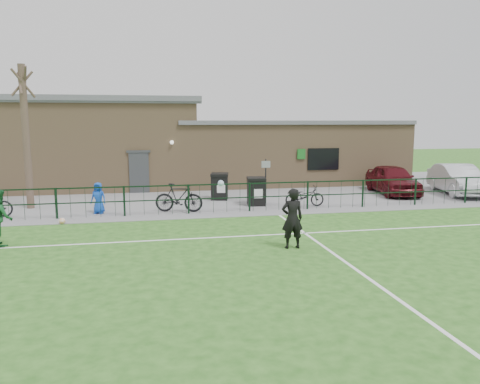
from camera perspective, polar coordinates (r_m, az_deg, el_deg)
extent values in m
plane|color=#255719|center=(11.52, 4.96, -10.14)|extent=(90.00, 90.00, 0.00)
cube|color=slate|center=(24.44, -3.91, -0.02)|extent=(34.00, 13.00, 0.02)
cube|color=white|center=(18.89, -1.67, -2.62)|extent=(28.00, 0.10, 0.01)
cube|color=white|center=(15.25, 0.74, -5.38)|extent=(28.00, 0.10, 0.01)
cube|color=white|center=(12.21, 14.12, -9.27)|extent=(0.10, 16.00, 0.01)
cube|color=black|center=(18.97, -1.78, -0.74)|extent=(28.00, 0.10, 1.20)
cylinder|color=#48362B|center=(21.54, -24.62, 6.03)|extent=(0.30, 0.30, 6.00)
cube|color=black|center=(22.09, -2.50, 0.59)|extent=(0.93, 1.01, 1.15)
cube|color=black|center=(20.61, 1.98, -0.02)|extent=(0.86, 0.94, 1.14)
cylinder|color=black|center=(21.01, 3.14, 1.33)|extent=(0.07, 0.07, 2.00)
imported|color=#4C0D14|center=(24.96, 18.11, 1.48)|extent=(2.34, 4.53, 1.48)
imported|color=#B7B9C0|center=(26.06, 25.01, 1.41)|extent=(2.64, 4.79, 1.50)
imported|color=black|center=(19.19, -7.47, -0.69)|extent=(2.02, 1.04, 1.17)
imported|color=black|center=(20.45, 7.88, -0.50)|extent=(1.74, 0.71, 0.90)
imported|color=#1347B6|center=(19.53, -16.88, -0.70)|extent=(0.71, 0.57, 1.26)
imported|color=black|center=(13.73, 6.39, -3.22)|extent=(0.65, 0.43, 1.78)
sphere|color=white|center=(16.44, -2.35, 1.07)|extent=(0.22, 0.22, 0.22)
imported|color=#175026|center=(15.72, -27.24, -2.75)|extent=(0.96, 1.04, 1.71)
sphere|color=white|center=(18.13, -20.86, -3.33)|extent=(0.23, 0.23, 0.23)
cube|color=#9F7F59|center=(27.21, -4.77, 4.55)|extent=(24.00, 5.00, 3.50)
cube|color=#9F7F59|center=(27.15, -18.20, 9.10)|extent=(11.52, 5.00, 1.20)
cube|color=#57595F|center=(27.16, -18.28, 10.62)|extent=(12.02, 5.40, 0.28)
cube|color=#57595F|center=(28.23, 6.01, 8.44)|extent=(13.44, 5.30, 0.22)
cube|color=#383A3D|center=(24.58, -12.20, 2.30)|extent=(1.00, 0.08, 2.10)
cube|color=black|center=(26.33, 10.12, 3.98)|extent=(1.80, 0.08, 1.20)
cube|color=#19661E|center=(25.81, 7.48, 4.61)|extent=(0.45, 0.04, 0.55)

